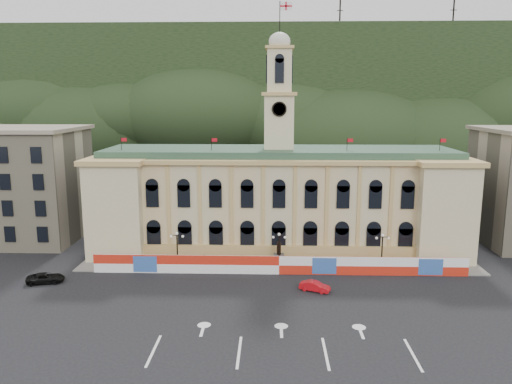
{
  "coord_description": "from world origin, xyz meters",
  "views": [
    {
      "loc": [
        -1.11,
        -48.59,
        23.14
      ],
      "look_at": [
        -3.18,
        18.0,
        10.61
      ],
      "focal_mm": 35.0,
      "sensor_mm": 36.0,
      "label": 1
    }
  ],
  "objects_px": {
    "lamp_center": "(279,248)",
    "red_sedan": "(315,286)",
    "statue": "(279,259)",
    "black_suv": "(46,278)"
  },
  "relations": [
    {
      "from": "black_suv",
      "to": "lamp_center",
      "type": "bearing_deg",
      "value": -92.38
    },
    {
      "from": "statue",
      "to": "black_suv",
      "type": "relative_size",
      "value": 0.75
    },
    {
      "from": "statue",
      "to": "red_sedan",
      "type": "bearing_deg",
      "value": -64.22
    },
    {
      "from": "statue",
      "to": "lamp_center",
      "type": "bearing_deg",
      "value": -90.0
    },
    {
      "from": "black_suv",
      "to": "statue",
      "type": "bearing_deg",
      "value": -90.54
    },
    {
      "from": "lamp_center",
      "to": "red_sedan",
      "type": "xyz_separation_m",
      "value": [
        4.27,
        -7.85,
        -2.46
      ]
    },
    {
      "from": "statue",
      "to": "lamp_center",
      "type": "xyz_separation_m",
      "value": [
        0.0,
        -1.0,
        1.89
      ]
    },
    {
      "from": "statue",
      "to": "red_sedan",
      "type": "xyz_separation_m",
      "value": [
        4.27,
        -8.85,
        -0.57
      ]
    },
    {
      "from": "red_sedan",
      "to": "black_suv",
      "type": "xyz_separation_m",
      "value": [
        -34.07,
        1.73,
        0.02
      ]
    },
    {
      "from": "lamp_center",
      "to": "red_sedan",
      "type": "height_order",
      "value": "lamp_center"
    }
  ]
}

